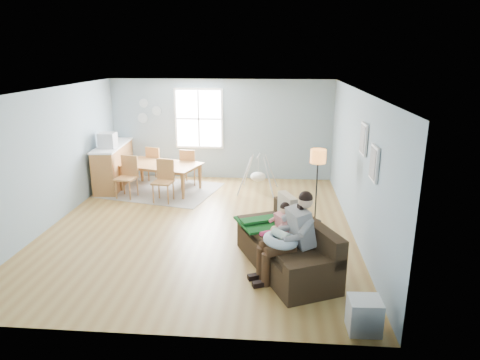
# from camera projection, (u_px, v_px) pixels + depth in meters

# --- Properties ---
(room) EXTENTS (8.40, 9.40, 3.90)m
(room) POSITION_uv_depth(u_px,v_px,m) (197.00, 105.00, 7.96)
(room) COLOR olive
(window) EXTENTS (1.32, 0.08, 1.62)m
(window) POSITION_uv_depth(u_px,v_px,m) (199.00, 119.00, 11.53)
(window) COLOR white
(window) RESTS_ON room
(pictures) EXTENTS (0.05, 1.34, 0.74)m
(pictures) POSITION_uv_depth(u_px,v_px,m) (368.00, 150.00, 6.89)
(pictures) COLOR white
(pictures) RESTS_ON room
(wall_plates) EXTENTS (0.67, 0.02, 0.66)m
(wall_plates) POSITION_uv_depth(u_px,v_px,m) (148.00, 111.00, 11.60)
(wall_plates) COLOR #9BB1BA
(wall_plates) RESTS_ON room
(sofa) EXTENTS (1.69, 2.30, 0.86)m
(sofa) POSITION_uv_depth(u_px,v_px,m) (289.00, 250.00, 6.88)
(sofa) COLOR black
(sofa) RESTS_ON room
(green_throw) EXTENTS (1.22, 1.14, 0.04)m
(green_throw) POSITION_uv_depth(u_px,v_px,m) (267.00, 222.00, 7.42)
(green_throw) COLOR #135618
(green_throw) RESTS_ON sofa
(beige_pillow) EXTENTS (0.33, 0.54, 0.52)m
(beige_pillow) POSITION_uv_depth(u_px,v_px,m) (287.00, 209.00, 7.32)
(beige_pillow) COLOR #B7A78B
(beige_pillow) RESTS_ON sofa
(father) EXTENTS (1.05, 0.73, 1.39)m
(father) POSITION_uv_depth(u_px,v_px,m) (291.00, 234.00, 6.44)
(father) COLOR gray
(father) RESTS_ON sofa
(nursing_pillow) EXTENTS (0.71, 0.71, 0.22)m
(nursing_pillow) POSITION_uv_depth(u_px,v_px,m) (281.00, 240.00, 6.41)
(nursing_pillow) COLOR #A9C7D3
(nursing_pillow) RESTS_ON father
(infant) EXTENTS (0.31, 0.36, 0.14)m
(infant) POSITION_uv_depth(u_px,v_px,m) (279.00, 234.00, 6.42)
(infant) COLOR silver
(infant) RESTS_ON nursing_pillow
(toddler) EXTENTS (0.55, 0.46, 0.82)m
(toddler) POSITION_uv_depth(u_px,v_px,m) (280.00, 223.00, 6.92)
(toddler) COLOR silver
(toddler) RESTS_ON sofa
(floor_lamp) EXTENTS (0.31, 0.31, 1.54)m
(floor_lamp) POSITION_uv_depth(u_px,v_px,m) (318.00, 163.00, 8.46)
(floor_lamp) COLOR black
(floor_lamp) RESTS_ON room
(storage_cube) EXTENTS (0.41, 0.37, 0.44)m
(storage_cube) POSITION_uv_depth(u_px,v_px,m) (363.00, 315.00, 5.33)
(storage_cube) COLOR white
(storage_cube) RESTS_ON room
(rug) EXTENTS (3.12, 2.64, 0.01)m
(rug) POSITION_uv_depth(u_px,v_px,m) (161.00, 190.00, 10.87)
(rug) COLOR gray
(rug) RESTS_ON room
(dining_table) EXTENTS (2.19, 1.61, 0.69)m
(dining_table) POSITION_uv_depth(u_px,v_px,m) (160.00, 177.00, 10.78)
(dining_table) COLOR olive
(dining_table) RESTS_ON rug
(chair_sw) EXTENTS (0.53, 0.53, 1.00)m
(chair_sw) POSITION_uv_depth(u_px,v_px,m) (128.00, 174.00, 10.25)
(chair_sw) COLOR #9F6836
(chair_sw) RESTS_ON rug
(chair_se) EXTENTS (0.49, 0.49, 0.98)m
(chair_se) POSITION_uv_depth(u_px,v_px,m) (164.00, 178.00, 9.96)
(chair_se) COLOR #9F6836
(chair_se) RESTS_ON rug
(chair_nw) EXTENTS (0.54, 0.54, 0.96)m
(chair_nw) POSITION_uv_depth(u_px,v_px,m) (155.00, 162.00, 11.48)
(chair_nw) COLOR #9F6836
(chair_nw) RESTS_ON rug
(chair_ne) EXTENTS (0.49, 0.49, 0.96)m
(chair_ne) POSITION_uv_depth(u_px,v_px,m) (189.00, 164.00, 11.19)
(chair_ne) COLOR #9F6836
(chair_ne) RESTS_ON rug
(counter) EXTENTS (0.72, 2.01, 1.10)m
(counter) POSITION_uv_depth(u_px,v_px,m) (114.00, 165.00, 11.09)
(counter) COLOR olive
(counter) RESTS_ON room
(monitor) EXTENTS (0.41, 0.39, 0.37)m
(monitor) POSITION_uv_depth(u_px,v_px,m) (107.00, 140.00, 10.52)
(monitor) COLOR #B6B6BC
(monitor) RESTS_ON counter
(baby_swing) EXTENTS (1.01, 1.02, 0.94)m
(baby_swing) POSITION_uv_depth(u_px,v_px,m) (258.00, 176.00, 10.61)
(baby_swing) COLOR #B6B6BC
(baby_swing) RESTS_ON room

